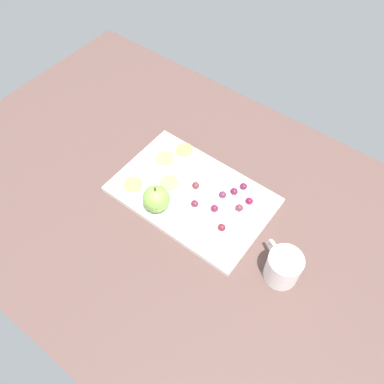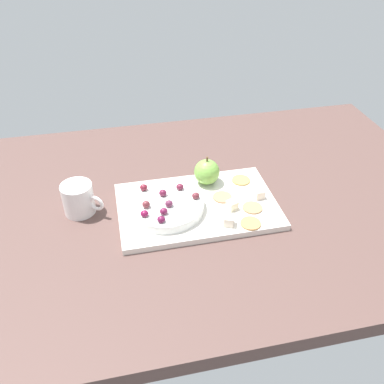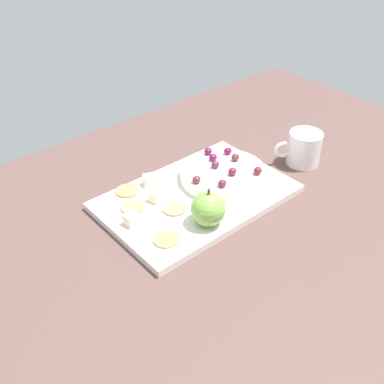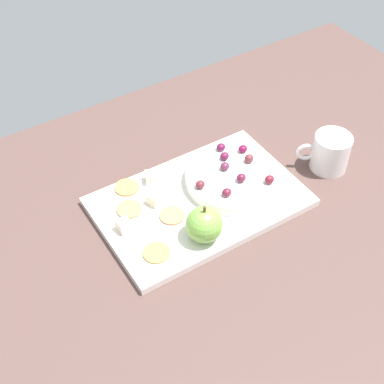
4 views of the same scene
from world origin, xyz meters
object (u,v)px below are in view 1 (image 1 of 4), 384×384
(platter, at_px, (192,195))
(cup, at_px, (283,267))
(cracker_0, at_px, (133,185))
(cracker_2, at_px, (184,150))
(apple_whole, at_px, (156,199))
(grape_0, at_px, (239,208))
(serving_dish, at_px, (220,206))
(cracker_3, at_px, (169,182))
(grape_3, at_px, (222,227))
(grape_8, at_px, (215,208))
(grape_1, at_px, (223,195))
(grape_5, at_px, (249,201))
(cheese_cube_0, at_px, (197,158))
(grape_2, at_px, (196,185))
(grape_4, at_px, (234,191))
(cracker_1, at_px, (165,158))
(grape_7, at_px, (195,204))
(grape_6, at_px, (244,186))
(cheese_cube_2, at_px, (147,159))
(cheese_cube_1, at_px, (177,167))

(platter, distance_m, cup, 0.28)
(cracker_0, height_order, cracker_2, same)
(apple_whole, relative_size, grape_0, 3.55)
(serving_dish, bearing_deg, cracker_3, 5.61)
(cracker_2, height_order, grape_3, grape_3)
(cracker_0, relative_size, grape_8, 2.55)
(cracker_3, height_order, grape_1, grape_1)
(grape_1, distance_m, grape_5, 0.06)
(cheese_cube_0, distance_m, cracker_3, 0.10)
(grape_2, relative_size, grape_4, 1.00)
(cracker_1, bearing_deg, platter, 159.98)
(cheese_cube_0, xyz_separation_m, cup, (-0.33, 0.14, 0.01))
(grape_5, relative_size, grape_7, 1.00)
(cheese_cube_0, xyz_separation_m, cracker_2, (0.05, -0.01, -0.01))
(grape_5, xyz_separation_m, grape_8, (0.05, 0.07, 0.00))
(apple_whole, relative_size, cracker_1, 1.39)
(cracker_0, xyz_separation_m, grape_6, (-0.23, -0.14, 0.03))
(grape_4, xyz_separation_m, grape_7, (0.05, 0.09, 0.00))
(cheese_cube_2, xyz_separation_m, grape_1, (-0.23, -0.02, 0.02))
(grape_0, xyz_separation_m, grape_6, (0.03, -0.06, -0.00))
(cheese_cube_1, xyz_separation_m, grape_8, (-0.16, 0.06, 0.02))
(grape_8, bearing_deg, cheese_cube_1, -19.72)
(grape_1, relative_size, grape_3, 1.00)
(serving_dish, relative_size, grape_4, 9.94)
(platter, relative_size, cracker_2, 8.13)
(grape_3, bearing_deg, grape_1, -56.55)
(cheese_cube_2, bearing_deg, grape_6, -165.30)
(cracker_1, xyz_separation_m, grape_5, (-0.26, -0.00, 0.03))
(grape_0, xyz_separation_m, grape_2, (0.12, 0.01, -0.00))
(apple_whole, relative_size, grape_8, 3.55)
(apple_whole, relative_size, cup, 0.68)
(cheese_cube_1, height_order, grape_3, grape_3)
(cracker_2, distance_m, grape_3, 0.27)
(platter, relative_size, cracker_3, 8.13)
(grape_2, bearing_deg, grape_0, -175.59)
(platter, bearing_deg, grape_1, -162.19)
(cheese_cube_0, distance_m, grape_3, 0.23)
(serving_dish, bearing_deg, cup, 165.02)
(apple_whole, bearing_deg, grape_3, -169.63)
(serving_dish, distance_m, grape_0, 0.05)
(grape_6, bearing_deg, grape_0, 114.09)
(serving_dish, xyz_separation_m, cracker_1, (0.20, -0.04, -0.01))
(cheese_cube_2, xyz_separation_m, grape_3, (-0.28, 0.06, 0.02))
(cracker_1, relative_size, grape_3, 2.55)
(grape_2, bearing_deg, grape_8, 160.38)
(cheese_cube_2, distance_m, grape_2, 0.16)
(grape_2, xyz_separation_m, grape_7, (-0.03, 0.04, -0.00))
(grape_8, bearing_deg, grape_2, -19.62)
(cracker_1, xyz_separation_m, grape_7, (-0.16, 0.08, 0.03))
(grape_6, bearing_deg, grape_8, 78.91)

